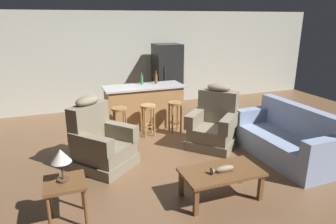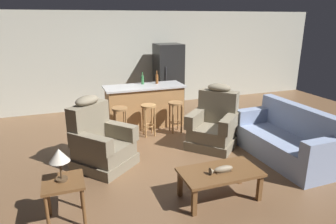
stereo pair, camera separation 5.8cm
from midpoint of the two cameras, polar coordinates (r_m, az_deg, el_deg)
The scene contains 16 objects.
ground_plane at distance 5.87m, azimuth -1.10°, elevation -6.78°, with size 12.00×12.00×0.00m.
back_wall at distance 8.44m, azimuth -8.29°, elevation 9.72°, with size 12.00×0.05×2.60m.
coffee_table at distance 4.25m, azimuth 9.68°, elevation -11.60°, with size 1.10×0.60×0.42m.
fish_figurine at distance 4.17m, azimuth 9.95°, elevation -10.69°, with size 0.34×0.10×0.10m.
couch at distance 5.73m, azimuth 21.41°, elevation -4.97°, with size 0.88×1.92×0.94m.
recliner_near_lamp at distance 5.15m, azimuth -13.07°, elevation -5.71°, with size 1.18×1.18×1.20m.
recliner_near_island at distance 5.90m, azimuth 8.41°, elevation -2.42°, with size 1.19×1.19×1.20m.
end_table at distance 3.90m, azimuth -19.38°, elevation -13.64°, with size 0.48×0.48×0.56m.
table_lamp at distance 3.73m, azimuth -20.17°, elevation -8.11°, with size 0.24×0.24×0.41m.
kitchen_island at distance 6.92m, azimuth -4.83°, elevation 1.18°, with size 1.80×0.70×0.95m.
bar_stool_left at distance 6.18m, azimuth -9.45°, elevation -1.05°, with size 0.32×0.32×0.68m.
bar_stool_middle at distance 6.32m, azimuth -4.04°, elevation -0.45°, with size 0.32×0.32×0.68m.
bar_stool_right at distance 6.50m, azimuth 1.09°, elevation 0.12°, with size 0.32×0.32×0.68m.
refrigerator at distance 8.24m, azimuth -0.36°, elevation 6.76°, with size 0.70×0.69×1.76m.
bottle_tall_green at distance 6.99m, azimuth -2.52°, elevation 6.35°, with size 0.07×0.07×0.30m.
bottle_short_amber at distance 6.95m, azimuth -5.27°, elevation 6.14°, with size 0.07×0.07×0.28m.
Camera 1 is at (-1.79, -5.05, 2.41)m, focal length 32.00 mm.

